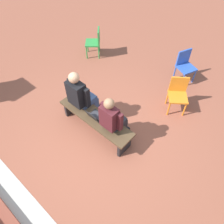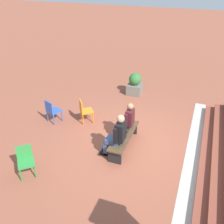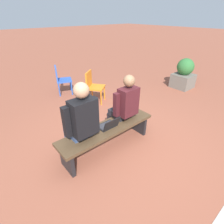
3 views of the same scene
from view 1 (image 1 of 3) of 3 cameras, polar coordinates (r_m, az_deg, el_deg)
ground_plane at (r=4.77m, az=-3.83°, el=-7.07°), size 60.00×60.00×0.00m
concrete_strip at (r=4.53m, az=-23.48°, el=-19.84°), size 7.51×0.40×0.01m
bench at (r=4.64m, az=-4.30°, el=-2.02°), size 1.80×0.44×0.45m
person_student at (r=4.21m, az=0.22°, el=-1.66°), size 0.51×0.64×1.29m
person_adult at (r=4.63m, az=-8.08°, el=4.42°), size 0.56×0.71×1.38m
laptop at (r=4.52m, az=-4.41°, el=-1.03°), size 0.32×0.29×0.21m
plastic_chair_far_left at (r=6.10m, az=18.51°, el=11.73°), size 0.55×0.55×0.84m
plastic_chair_near_bench_right at (r=6.74m, az=-4.43°, el=18.03°), size 0.59×0.59×0.84m
plastic_chair_by_pillar at (r=5.22m, az=16.83°, el=4.86°), size 0.59×0.59×0.84m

